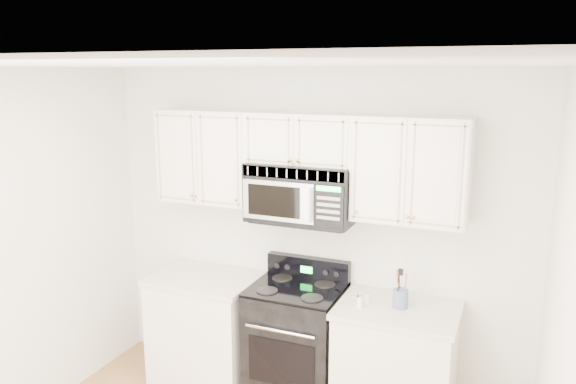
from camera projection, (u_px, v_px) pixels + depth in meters
The scene contains 9 objects.
room at pixel (192, 319), 2.94m from camera, with size 3.51×3.51×2.61m.
base_cabinet_left at pixel (207, 331), 4.73m from camera, with size 0.86×0.65×0.92m.
base_cabinet_right at pixel (396, 370), 4.12m from camera, with size 0.86×0.65×0.92m.
range at pixel (297, 341), 4.43m from camera, with size 0.69×0.63×1.10m.
upper_cabinets at pixel (303, 157), 4.23m from camera, with size 2.44×0.37×0.75m.
microwave at pixel (302, 192), 4.25m from camera, with size 0.81×0.45×0.45m.
utensil_crock at pixel (400, 298), 3.99m from camera, with size 0.11×0.11×0.29m.
shaker_salt at pixel (367, 297), 4.08m from camera, with size 0.04×0.04×0.09m.
shaker_pepper at pixel (360, 301), 3.99m from camera, with size 0.04×0.04×0.10m.
Camera 1 is at (1.53, -2.32, 2.58)m, focal length 35.00 mm.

